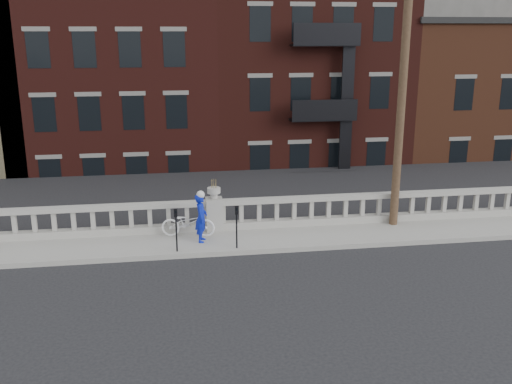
% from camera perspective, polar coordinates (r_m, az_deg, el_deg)
% --- Properties ---
extents(ground, '(120.00, 120.00, 0.00)m').
position_cam_1_polar(ground, '(15.77, -2.94, -9.03)').
color(ground, black).
rests_on(ground, ground).
extents(sidewalk, '(32.00, 2.20, 0.15)m').
position_cam_1_polar(sidewalk, '(18.50, -3.91, -4.96)').
color(sidewalk, '#9C9A91').
rests_on(sidewalk, ground).
extents(balustrade, '(28.00, 0.34, 1.03)m').
position_cam_1_polar(balustrade, '(19.20, -4.19, -2.39)').
color(balustrade, '#9C9A91').
rests_on(balustrade, sidewalk).
extents(planter_pedestal, '(0.55, 0.55, 1.76)m').
position_cam_1_polar(planter_pedestal, '(19.15, -4.20, -1.85)').
color(planter_pedestal, '#9C9A91').
rests_on(planter_pedestal, sidewalk).
extents(lower_level, '(80.00, 44.00, 20.80)m').
position_cam_1_polar(lower_level, '(37.56, -5.81, 9.57)').
color(lower_level, '#605E59').
rests_on(lower_level, ground).
extents(utility_pole, '(1.60, 0.28, 10.00)m').
position_cam_1_polar(utility_pole, '(19.45, 14.51, 11.22)').
color(utility_pole, '#422D1E').
rests_on(utility_pole, sidewalk).
extents(parking_meter_c, '(0.10, 0.09, 1.36)m').
position_cam_1_polar(parking_meter_c, '(17.33, -7.99, -3.29)').
color(parking_meter_c, black).
rests_on(parking_meter_c, sidewalk).
extents(parking_meter_d, '(0.10, 0.09, 1.36)m').
position_cam_1_polar(parking_meter_d, '(17.44, -1.96, -3.02)').
color(parking_meter_d, black).
rests_on(parking_meter_d, sidewalk).
extents(bicycle, '(1.82, 0.91, 0.91)m').
position_cam_1_polar(bicycle, '(18.69, -6.81, -3.08)').
color(bicycle, white).
rests_on(bicycle, sidewalk).
extents(cyclist, '(0.47, 0.63, 1.56)m').
position_cam_1_polar(cyclist, '(18.10, -5.50, -2.59)').
color(cyclist, '#0C1CB5').
rests_on(cyclist, sidewalk).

